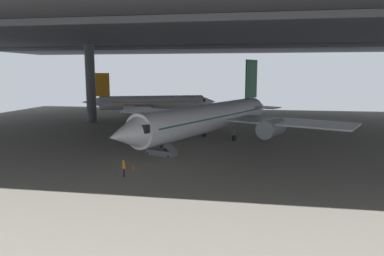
{
  "coord_description": "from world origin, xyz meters",
  "views": [
    {
      "loc": [
        9.51,
        -47.21,
        10.31
      ],
      "look_at": [
        1.25,
        1.02,
        2.73
      ],
      "focal_mm": 33.46,
      "sensor_mm": 36.0,
      "label": 1
    }
  ],
  "objects_px": {
    "crew_worker_by_stairs": "(161,144)",
    "airplane_distant": "(150,103)",
    "crew_worker_near_nose": "(124,167)",
    "traffic_cone_orange": "(133,168)",
    "boarding_stairs": "(161,149)",
    "airplane_main": "(211,117)"
  },
  "relations": [
    {
      "from": "airplane_main",
      "to": "traffic_cone_orange",
      "type": "xyz_separation_m",
      "value": [
        -6.22,
        -17.72,
        -3.37
      ]
    },
    {
      "from": "crew_worker_near_nose",
      "to": "airplane_distant",
      "type": "xyz_separation_m",
      "value": [
        -11.9,
        49.64,
        2.24
      ]
    },
    {
      "from": "traffic_cone_orange",
      "to": "airplane_main",
      "type": "bearing_deg",
      "value": 70.66
    },
    {
      "from": "airplane_main",
      "to": "traffic_cone_orange",
      "type": "bearing_deg",
      "value": -109.34
    },
    {
      "from": "traffic_cone_orange",
      "to": "boarding_stairs",
      "type": "bearing_deg",
      "value": 82.5
    },
    {
      "from": "crew_worker_by_stairs",
      "to": "traffic_cone_orange",
      "type": "distance_m",
      "value": 9.98
    },
    {
      "from": "airplane_main",
      "to": "traffic_cone_orange",
      "type": "relative_size",
      "value": 64.66
    },
    {
      "from": "airplane_distant",
      "to": "traffic_cone_orange",
      "type": "xyz_separation_m",
      "value": [
        12.09,
        -47.33,
        -2.93
      ]
    },
    {
      "from": "airplane_distant",
      "to": "traffic_cone_orange",
      "type": "height_order",
      "value": "airplane_distant"
    },
    {
      "from": "boarding_stairs",
      "to": "crew_worker_by_stairs",
      "type": "distance_m",
      "value": 2.31
    },
    {
      "from": "airplane_main",
      "to": "airplane_distant",
      "type": "height_order",
      "value": "airplane_main"
    },
    {
      "from": "airplane_distant",
      "to": "traffic_cone_orange",
      "type": "relative_size",
      "value": 51.6
    },
    {
      "from": "crew_worker_by_stairs",
      "to": "traffic_cone_orange",
      "type": "relative_size",
      "value": 2.81
    },
    {
      "from": "boarding_stairs",
      "to": "traffic_cone_orange",
      "type": "xyz_separation_m",
      "value": [
        -1.01,
        -7.71,
        -0.46
      ]
    },
    {
      "from": "traffic_cone_orange",
      "to": "crew_worker_near_nose",
      "type": "bearing_deg",
      "value": -94.55
    },
    {
      "from": "crew_worker_by_stairs",
      "to": "airplane_distant",
      "type": "bearing_deg",
      "value": 108.6
    },
    {
      "from": "airplane_main",
      "to": "boarding_stairs",
      "type": "distance_m",
      "value": 11.66
    },
    {
      "from": "boarding_stairs",
      "to": "crew_worker_by_stairs",
      "type": "bearing_deg",
      "value": 103.06
    },
    {
      "from": "crew_worker_near_nose",
      "to": "traffic_cone_orange",
      "type": "relative_size",
      "value": 2.86
    },
    {
      "from": "airplane_main",
      "to": "boarding_stairs",
      "type": "xyz_separation_m",
      "value": [
        -5.21,
        -10.02,
        -2.91
      ]
    },
    {
      "from": "airplane_main",
      "to": "crew_worker_by_stairs",
      "type": "relative_size",
      "value": 22.99
    },
    {
      "from": "crew_worker_near_nose",
      "to": "crew_worker_by_stairs",
      "type": "relative_size",
      "value": 1.02
    }
  ]
}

